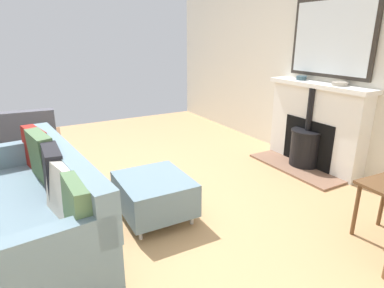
{
  "coord_description": "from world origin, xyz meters",
  "views": [
    {
      "loc": [
        0.68,
        2.88,
        1.55
      ],
      "look_at": [
        -0.61,
        0.6,
        0.67
      ],
      "focal_mm": 30.61,
      "sensor_mm": 36.0,
      "label": 1
    }
  ],
  "objects_px": {
    "ottoman": "(154,193)",
    "mantel_bowl_near": "(301,78)",
    "fireplace": "(313,131)",
    "armchair_accent": "(28,141)",
    "sofa": "(31,207)",
    "mantel_bowl_far": "(340,84)"
  },
  "relations": [
    {
      "from": "ottoman",
      "to": "mantel_bowl_near",
      "type": "bearing_deg",
      "value": -167.91
    },
    {
      "from": "mantel_bowl_near",
      "to": "ottoman",
      "type": "relative_size",
      "value": 0.19
    },
    {
      "from": "fireplace",
      "to": "armchair_accent",
      "type": "bearing_deg",
      "value": -22.08
    },
    {
      "from": "fireplace",
      "to": "armchair_accent",
      "type": "xyz_separation_m",
      "value": [
        3.03,
        -1.23,
        0.01
      ]
    },
    {
      "from": "armchair_accent",
      "to": "ottoman",
      "type": "bearing_deg",
      "value": 121.63
    },
    {
      "from": "sofa",
      "to": "armchair_accent",
      "type": "xyz_separation_m",
      "value": [
        -0.09,
        -1.4,
        0.11
      ]
    },
    {
      "from": "fireplace",
      "to": "mantel_bowl_near",
      "type": "xyz_separation_m",
      "value": [
        -0.03,
        -0.29,
        0.6
      ]
    },
    {
      "from": "mantel_bowl_far",
      "to": "armchair_accent",
      "type": "distance_m",
      "value": 3.45
    },
    {
      "from": "ottoman",
      "to": "armchair_accent",
      "type": "height_order",
      "value": "armchair_accent"
    },
    {
      "from": "mantel_bowl_near",
      "to": "mantel_bowl_far",
      "type": "distance_m",
      "value": 0.54
    },
    {
      "from": "mantel_bowl_far",
      "to": "ottoman",
      "type": "relative_size",
      "value": 0.25
    },
    {
      "from": "mantel_bowl_near",
      "to": "sofa",
      "type": "height_order",
      "value": "mantel_bowl_near"
    },
    {
      "from": "sofa",
      "to": "fireplace",
      "type": "bearing_deg",
      "value": -176.94
    },
    {
      "from": "mantel_bowl_near",
      "to": "armchair_accent",
      "type": "height_order",
      "value": "mantel_bowl_near"
    },
    {
      "from": "mantel_bowl_near",
      "to": "sofa",
      "type": "distance_m",
      "value": 3.25
    },
    {
      "from": "fireplace",
      "to": "armchair_accent",
      "type": "distance_m",
      "value": 3.27
    },
    {
      "from": "mantel_bowl_near",
      "to": "ottoman",
      "type": "height_order",
      "value": "mantel_bowl_near"
    },
    {
      "from": "mantel_bowl_near",
      "to": "armchair_accent",
      "type": "distance_m",
      "value": 3.25
    },
    {
      "from": "mantel_bowl_near",
      "to": "armchair_accent",
      "type": "relative_size",
      "value": 0.15
    },
    {
      "from": "mantel_bowl_near",
      "to": "fireplace",
      "type": "bearing_deg",
      "value": 84.88
    },
    {
      "from": "sofa",
      "to": "ottoman",
      "type": "bearing_deg",
      "value": 179.01
    },
    {
      "from": "sofa",
      "to": "mantel_bowl_near",
      "type": "bearing_deg",
      "value": -171.83
    }
  ]
}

